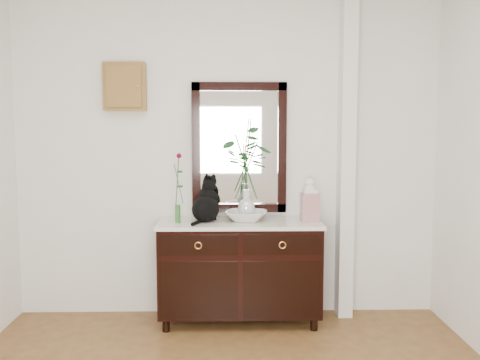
{
  "coord_description": "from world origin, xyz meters",
  "views": [
    {
      "loc": [
        0.01,
        -2.57,
        1.64
      ],
      "look_at": [
        0.1,
        1.63,
        1.2
      ],
      "focal_mm": 40.0,
      "sensor_mm": 36.0,
      "label": 1
    }
  ],
  "objects_px": {
    "sideboard": "(240,266)",
    "lotus_bowl": "(246,216)",
    "cat": "(206,200)",
    "ginger_jar": "(310,199)"
  },
  "relations": [
    {
      "from": "ginger_jar",
      "to": "lotus_bowl",
      "type": "bearing_deg",
      "value": 177.27
    },
    {
      "from": "sideboard",
      "to": "lotus_bowl",
      "type": "distance_m",
      "value": 0.42
    },
    {
      "from": "cat",
      "to": "lotus_bowl",
      "type": "relative_size",
      "value": 1.03
    },
    {
      "from": "lotus_bowl",
      "to": "ginger_jar",
      "type": "xyz_separation_m",
      "value": [
        0.52,
        -0.02,
        0.14
      ]
    },
    {
      "from": "lotus_bowl",
      "to": "cat",
      "type": "bearing_deg",
      "value": -176.29
    },
    {
      "from": "ginger_jar",
      "to": "sideboard",
      "type": "bearing_deg",
      "value": 179.53
    },
    {
      "from": "sideboard",
      "to": "lotus_bowl",
      "type": "xyz_separation_m",
      "value": [
        0.05,
        0.02,
        0.42
      ]
    },
    {
      "from": "cat",
      "to": "ginger_jar",
      "type": "xyz_separation_m",
      "value": [
        0.85,
        -0.0,
        0.01
      ]
    },
    {
      "from": "lotus_bowl",
      "to": "ginger_jar",
      "type": "distance_m",
      "value": 0.54
    },
    {
      "from": "sideboard",
      "to": "ginger_jar",
      "type": "height_order",
      "value": "ginger_jar"
    }
  ]
}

